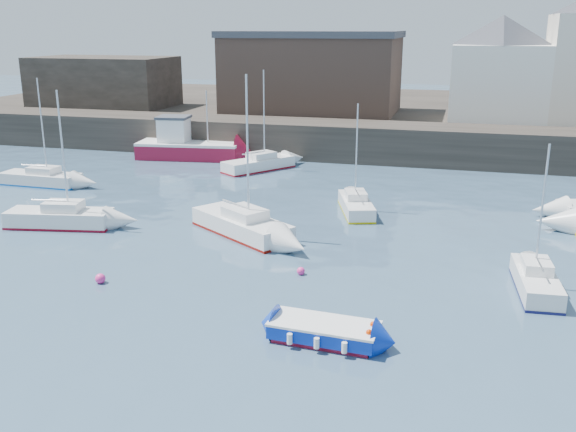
% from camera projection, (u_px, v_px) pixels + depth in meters
% --- Properties ---
extents(water, '(220.00, 220.00, 0.00)m').
position_uv_depth(water, '(197.00, 353.00, 22.11)').
color(water, '#2D4760').
rests_on(water, ground).
extents(quay_wall, '(90.00, 5.00, 3.00)m').
position_uv_depth(quay_wall, '(360.00, 141.00, 54.06)').
color(quay_wall, '#28231E').
rests_on(quay_wall, ground).
extents(land_strip, '(90.00, 32.00, 2.80)m').
position_uv_depth(land_strip, '(386.00, 115.00, 70.74)').
color(land_strip, '#28231E').
rests_on(land_strip, ground).
extents(bldg_east_d, '(11.14, 11.14, 8.95)m').
position_uv_depth(bldg_east_d, '(499.00, 68.00, 55.63)').
color(bldg_east_d, white).
rests_on(bldg_east_d, land_strip).
extents(warehouse, '(16.40, 10.40, 7.60)m').
position_uv_depth(warehouse, '(313.00, 72.00, 61.52)').
color(warehouse, '#3D2D26').
rests_on(warehouse, land_strip).
extents(bldg_west, '(14.00, 8.00, 5.00)m').
position_uv_depth(bldg_west, '(104.00, 82.00, 66.52)').
color(bldg_west, '#353028').
rests_on(bldg_west, land_strip).
extents(blue_dinghy, '(3.99, 2.16, 0.74)m').
position_uv_depth(blue_dinghy, '(324.00, 331.00, 22.81)').
color(blue_dinghy, maroon).
rests_on(blue_dinghy, ground).
extents(fishing_boat, '(8.99, 4.31, 5.73)m').
position_uv_depth(fishing_boat, '(186.00, 145.00, 54.51)').
color(fishing_boat, maroon).
rests_on(fishing_boat, ground).
extents(sailboat_a, '(6.08, 2.89, 7.59)m').
position_uv_depth(sailboat_a, '(60.00, 217.00, 35.92)').
color(sailboat_a, white).
rests_on(sailboat_a, ground).
extents(sailboat_b, '(6.67, 5.51, 8.54)m').
position_uv_depth(sailboat_b, '(242.00, 224.00, 34.57)').
color(sailboat_b, white).
rests_on(sailboat_b, ground).
extents(sailboat_c, '(1.86, 4.85, 6.25)m').
position_uv_depth(sailboat_c, '(536.00, 280.00, 27.17)').
color(sailboat_c, white).
rests_on(sailboat_c, ground).
extents(sailboat_e, '(5.84, 1.97, 7.48)m').
position_uv_depth(sailboat_e, '(41.00, 178.00, 45.35)').
color(sailboat_e, white).
rests_on(sailboat_e, ground).
extents(sailboat_f, '(3.05, 5.23, 6.48)m').
position_uv_depth(sailboat_f, '(356.00, 205.00, 38.74)').
color(sailboat_f, white).
rests_on(sailboat_f, ground).
extents(sailboat_h, '(4.99, 5.96, 7.66)m').
position_uv_depth(sailboat_h, '(259.00, 164.00, 50.15)').
color(sailboat_h, white).
rests_on(sailboat_h, ground).
extents(buoy_near, '(0.45, 0.45, 0.45)m').
position_uv_depth(buoy_near, '(101.00, 283.00, 28.14)').
color(buoy_near, '#FF3091').
rests_on(buoy_near, ground).
extents(buoy_mid, '(0.37, 0.37, 0.37)m').
position_uv_depth(buoy_mid, '(301.00, 274.00, 29.10)').
color(buoy_mid, '#FF3091').
rests_on(buoy_mid, ground).
extents(buoy_far, '(0.44, 0.44, 0.44)m').
position_uv_depth(buoy_far, '(199.00, 213.00, 38.63)').
color(buoy_far, '#FF3091').
rests_on(buoy_far, ground).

